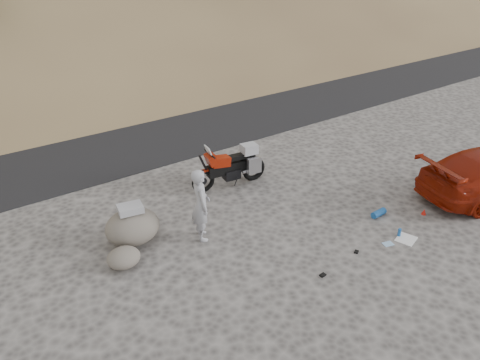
% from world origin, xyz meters
% --- Properties ---
extents(ground, '(140.00, 140.00, 0.00)m').
position_xyz_m(ground, '(0.00, 0.00, 0.00)').
color(ground, '#44413F').
rests_on(ground, ground).
extents(road, '(120.00, 7.00, 0.05)m').
position_xyz_m(road, '(0.00, 9.00, 0.00)').
color(road, black).
rests_on(road, ground).
extents(motorcycle, '(2.49, 0.91, 1.49)m').
position_xyz_m(motorcycle, '(0.17, 3.08, 0.63)').
color(motorcycle, black).
rests_on(motorcycle, ground).
extents(man, '(0.67, 0.81, 1.92)m').
position_xyz_m(man, '(-2.10, 1.20, 0.00)').
color(man, '#9D9DA2').
rests_on(man, ground).
extents(boulder, '(1.72, 1.61, 1.07)m').
position_xyz_m(boulder, '(-3.61, 2.02, 0.47)').
color(boulder, '#605B52').
rests_on(boulder, ground).
extents(small_rock, '(1.01, 0.97, 0.47)m').
position_xyz_m(small_rock, '(-4.21, 1.25, 0.24)').
color(small_rock, '#605B52').
rests_on(small_rock, ground).
extents(gear_white_cloth, '(0.61, 0.57, 0.02)m').
position_xyz_m(gear_white_cloth, '(2.06, -1.93, 0.01)').
color(gear_white_cloth, white).
rests_on(gear_white_cloth, ground).
extents(gear_blue_mat, '(0.48, 0.21, 0.19)m').
position_xyz_m(gear_blue_mat, '(2.38, -0.78, 0.09)').
color(gear_blue_mat, '#195199').
rests_on(gear_blue_mat, ground).
extents(gear_bottle, '(0.08, 0.08, 0.23)m').
position_xyz_m(gear_bottle, '(2.03, -1.73, 0.11)').
color(gear_bottle, '#195199').
rests_on(gear_bottle, ground).
extents(gear_funnel, '(0.17, 0.17, 0.17)m').
position_xyz_m(gear_funnel, '(3.47, -1.46, 0.08)').
color(gear_funnel, '#B8160C').
rests_on(gear_funnel, ground).
extents(gear_glove_a, '(0.15, 0.11, 0.04)m').
position_xyz_m(gear_glove_a, '(-0.69, -1.72, 0.02)').
color(gear_glove_a, black).
rests_on(gear_glove_a, ground).
extents(gear_glove_b, '(0.15, 0.14, 0.04)m').
position_xyz_m(gear_glove_b, '(0.61, -1.57, 0.02)').
color(gear_glove_b, black).
rests_on(gear_glove_b, ground).
extents(gear_blue_cloth, '(0.31, 0.26, 0.01)m').
position_xyz_m(gear_blue_cloth, '(1.52, -1.80, 0.01)').
color(gear_blue_cloth, '#8DB4DB').
rests_on(gear_blue_cloth, ground).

